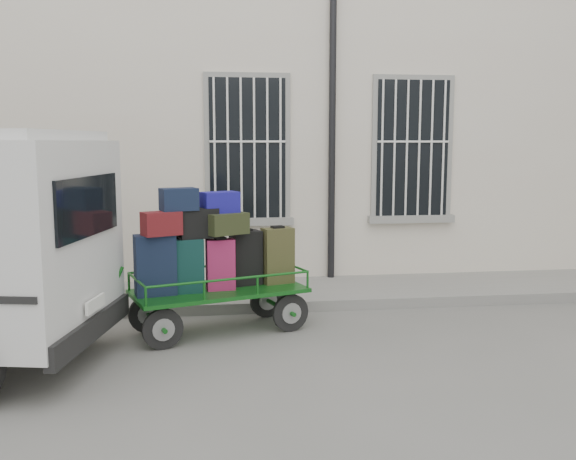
{
  "coord_description": "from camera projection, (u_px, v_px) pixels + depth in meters",
  "views": [
    {
      "loc": [
        -1.14,
        -7.23,
        2.35
      ],
      "look_at": [
        -0.02,
        1.0,
        1.21
      ],
      "focal_mm": 40.0,
      "sensor_mm": 36.0,
      "label": 1
    }
  ],
  "objects": [
    {
      "name": "ground",
      "position": [
        301.0,
        343.0,
        7.57
      ],
      "size": [
        80.0,
        80.0,
        0.0
      ],
      "primitive_type": "plane",
      "color": "slate",
      "rests_on": "ground"
    },
    {
      "name": "building",
      "position": [
        258.0,
        109.0,
        12.56
      ],
      "size": [
        24.0,
        5.15,
        6.0
      ],
      "color": "beige",
      "rests_on": "ground"
    },
    {
      "name": "sidewalk",
      "position": [
        279.0,
        293.0,
        9.72
      ],
      "size": [
        24.0,
        1.7,
        0.15
      ],
      "primitive_type": "cube",
      "color": "gray",
      "rests_on": "ground"
    },
    {
      "name": "luggage_cart",
      "position": [
        211.0,
        261.0,
        7.86
      ],
      "size": [
        2.51,
        1.56,
        1.81
      ],
      "rotation": [
        0.0,
        0.0,
        0.32
      ],
      "color": "black",
      "rests_on": "ground"
    }
  ]
}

